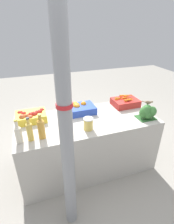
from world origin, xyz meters
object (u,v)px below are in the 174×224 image
object	(u,v)px
juice_bottle_amber	(41,128)
orange_crate	(80,108)
juice_bottle_cloudy	(18,133)
broccoli_pile	(147,112)
pickle_jar	(88,124)
support_pole	(65,119)
sparrow_bird	(148,102)
carrot_crate	(125,102)
apple_crate	(31,116)
juice_bottle_golden	(30,131)

from	to	relation	value
juice_bottle_amber	orange_crate	bearing A→B (deg)	38.33
juice_bottle_cloudy	broccoli_pile	bearing A→B (deg)	-0.04
pickle_jar	orange_crate	bearing A→B (deg)	85.86
support_pole	juice_bottle_amber	world-z (taller)	support_pole
juice_bottle_cloudy	sparrow_bird	world-z (taller)	juice_bottle_cloudy
carrot_crate	broccoli_pile	distance (m)	0.42
apple_crate	orange_crate	size ratio (longest dim) A/B	1.00
carrot_crate	broccoli_pile	bearing A→B (deg)	-82.03
carrot_crate	sparrow_bird	size ratio (longest dim) A/B	3.02
broccoli_pile	orange_crate	bearing A→B (deg)	150.06
support_pole	orange_crate	world-z (taller)	support_pole
juice_bottle_amber	sparrow_bird	xyz separation A→B (m)	(1.29, 0.02, 0.09)
broccoli_pile	juice_bottle_golden	distance (m)	1.39
support_pole	broccoli_pile	bearing A→B (deg)	22.42
apple_crate	juice_bottle_golden	distance (m)	0.41
broccoli_pile	juice_bottle_golden	world-z (taller)	juice_bottle_golden
juice_bottle_amber	juice_bottle_cloudy	bearing A→B (deg)	180.00
apple_crate	juice_bottle_amber	distance (m)	0.42
juice_bottle_cloudy	sparrow_bird	size ratio (longest dim) A/B	2.20
orange_crate	juice_bottle_amber	xyz separation A→B (m)	(-0.54, -0.42, 0.06)
broccoli_pile	juice_bottle_golden	size ratio (longest dim) A/B	0.84
carrot_crate	broccoli_pile	world-z (taller)	broccoli_pile
carrot_crate	support_pole	bearing A→B (deg)	-140.27
support_pole	carrot_crate	world-z (taller)	support_pole
support_pole	pickle_jar	world-z (taller)	support_pole
sparrow_bird	juice_bottle_golden	bearing A→B (deg)	-143.91
juice_bottle_amber	juice_bottle_golden	bearing A→B (deg)	180.00
orange_crate	support_pole	bearing A→B (deg)	-112.88
juice_bottle_golden	sparrow_bird	bearing A→B (deg)	0.80
broccoli_pile	carrot_crate	bearing A→B (deg)	97.97
broccoli_pile	juice_bottle_cloudy	xyz separation A→B (m)	(-1.50, 0.00, 0.02)
juice_bottle_golden	sparrow_bird	size ratio (longest dim) A/B	2.23
support_pole	pickle_jar	bearing A→B (deg)	53.14
support_pole	juice_bottle_amber	size ratio (longest dim) A/B	8.47
orange_crate	juice_bottle_amber	size ratio (longest dim) A/B	1.27
juice_bottle_amber	sparrow_bird	bearing A→B (deg)	0.87
apple_crate	pickle_jar	distance (m)	0.72
pickle_jar	sparrow_bird	xyz separation A→B (m)	(0.78, 0.02, 0.14)
juice_bottle_cloudy	juice_bottle_amber	world-z (taller)	juice_bottle_amber
juice_bottle_golden	pickle_jar	bearing A→B (deg)	-0.30
orange_crate	juice_bottle_cloudy	world-z (taller)	juice_bottle_cloudy
carrot_crate	juice_bottle_cloudy	distance (m)	1.50
orange_crate	pickle_jar	bearing A→B (deg)	-94.14
broccoli_pile	juice_bottle_amber	size ratio (longest dim) A/B	0.79
orange_crate	pickle_jar	size ratio (longest dim) A/B	2.51
support_pole	juice_bottle_golden	distance (m)	0.63
support_pole	juice_bottle_cloudy	distance (m)	0.69
juice_bottle_amber	pickle_jar	xyz separation A→B (m)	(0.51, -0.00, -0.05)
juice_bottle_cloudy	juice_bottle_golden	xyz separation A→B (m)	(0.11, 0.00, 0.01)
juice_bottle_cloudy	pickle_jar	size ratio (longest dim) A/B	1.83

